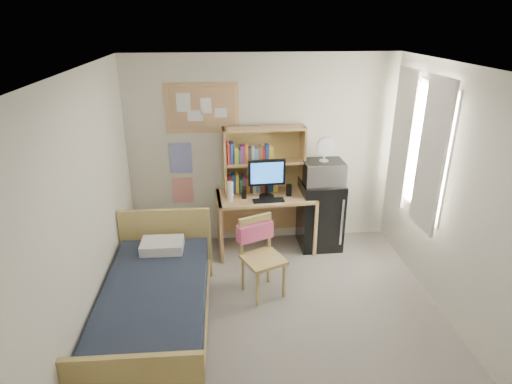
{
  "coord_description": "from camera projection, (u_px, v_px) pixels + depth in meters",
  "views": [
    {
      "loc": [
        -0.57,
        -3.46,
        3.02
      ],
      "look_at": [
        -0.16,
        1.2,
        1.09
      ],
      "focal_mm": 30.0,
      "sensor_mm": 36.0,
      "label": 1
    }
  ],
  "objects": [
    {
      "name": "ceiling",
      "position": [
        290.0,
        73.0,
        3.39
      ],
      "size": [
        3.6,
        4.2,
        0.02
      ],
      "primitive_type": "cube",
      "color": "silver",
      "rests_on": "wall_back"
    },
    {
      "name": "pillow",
      "position": [
        162.0,
        245.0,
        4.81
      ],
      "size": [
        0.47,
        0.33,
        0.11
      ],
      "primitive_type": "cube",
      "rotation": [
        0.0,
        0.0,
        -0.01
      ],
      "color": "white",
      "rests_on": "bed"
    },
    {
      "name": "desk",
      "position": [
        265.0,
        222.0,
        5.85
      ],
      "size": [
        1.33,
        0.72,
        0.8
      ],
      "primitive_type": "cube",
      "rotation": [
        0.0,
        0.0,
        0.06
      ],
      "color": "tan",
      "rests_on": "floor"
    },
    {
      "name": "microwave",
      "position": [
        323.0,
        172.0,
        5.66
      ],
      "size": [
        0.53,
        0.41,
        0.3
      ],
      "primitive_type": "cube",
      "rotation": [
        0.0,
        0.0,
        0.02
      ],
      "color": "silver",
      "rests_on": "mini_fridge"
    },
    {
      "name": "wall_right",
      "position": [
        474.0,
        213.0,
        4.03
      ],
      "size": [
        0.04,
        4.2,
        2.6
      ],
      "primitive_type": "cube",
      "color": "silver",
      "rests_on": "floor"
    },
    {
      "name": "mini_fridge",
      "position": [
        320.0,
        214.0,
        5.92
      ],
      "size": [
        0.57,
        0.57,
        0.95
      ],
      "primitive_type": "cube",
      "rotation": [
        0.0,
        0.0,
        0.02
      ],
      "color": "black",
      "rests_on": "floor"
    },
    {
      "name": "speaker_right",
      "position": [
        289.0,
        190.0,
        5.65
      ],
      "size": [
        0.07,
        0.07,
        0.16
      ],
      "primitive_type": "cube",
      "rotation": [
        0.0,
        0.0,
        0.06
      ],
      "color": "black",
      "rests_on": "desk"
    },
    {
      "name": "floor",
      "position": [
        282.0,
        335.0,
        4.39
      ],
      "size": [
        3.6,
        4.2,
        0.02
      ],
      "primitive_type": "cube",
      "color": "gray",
      "rests_on": "ground"
    },
    {
      "name": "window_unit",
      "position": [
        418.0,
        146.0,
        5.02
      ],
      "size": [
        0.1,
        1.4,
        1.7
      ],
      "primitive_type": "cube",
      "color": "white",
      "rests_on": "wall_right"
    },
    {
      "name": "desk_fan",
      "position": [
        325.0,
        150.0,
        5.55
      ],
      "size": [
        0.25,
        0.25,
        0.3
      ],
      "primitive_type": "cylinder",
      "rotation": [
        0.0,
        0.0,
        0.02
      ],
      "color": "white",
      "rests_on": "microwave"
    },
    {
      "name": "speaker_left",
      "position": [
        244.0,
        193.0,
        5.57
      ],
      "size": [
        0.07,
        0.07,
        0.15
      ],
      "primitive_type": "cube",
      "rotation": [
        0.0,
        0.0,
        0.06
      ],
      "color": "black",
      "rests_on": "desk"
    },
    {
      "name": "poster_wave",
      "position": [
        181.0,
        158.0,
        5.74
      ],
      "size": [
        0.3,
        0.01,
        0.42
      ],
      "primitive_type": "cube",
      "color": "#2A3DAB",
      "rests_on": "wall_back"
    },
    {
      "name": "monitor",
      "position": [
        267.0,
        179.0,
        5.54
      ],
      "size": [
        0.49,
        0.07,
        0.52
      ],
      "primitive_type": "cube",
      "rotation": [
        0.0,
        0.0,
        0.06
      ],
      "color": "black",
      "rests_on": "desk"
    },
    {
      "name": "hutch",
      "position": [
        264.0,
        160.0,
        5.66
      ],
      "size": [
        1.1,
        0.34,
        0.88
      ],
      "primitive_type": "cube",
      "rotation": [
        0.0,
        0.0,
        0.06
      ],
      "color": "tan",
      "rests_on": "desk"
    },
    {
      "name": "hoodie",
      "position": [
        255.0,
        231.0,
        4.91
      ],
      "size": [
        0.44,
        0.29,
        0.2
      ],
      "primitive_type": "cube",
      "rotation": [
        0.0,
        0.0,
        0.41
      ],
      "color": "#F35C8E",
      "rests_on": "desk_chair"
    },
    {
      "name": "desk_chair",
      "position": [
        263.0,
        259.0,
        4.85
      ],
      "size": [
        0.62,
        0.62,
        0.93
      ],
      "primitive_type": "cube",
      "rotation": [
        0.0,
        0.0,
        0.41
      ],
      "color": "tan",
      "rests_on": "floor"
    },
    {
      "name": "curtain_left",
      "position": [
        431.0,
        157.0,
        4.65
      ],
      "size": [
        0.04,
        0.55,
        1.7
      ],
      "primitive_type": "cube",
      "color": "white",
      "rests_on": "wall_right"
    },
    {
      "name": "curtain_right",
      "position": [
        402.0,
        137.0,
        5.38
      ],
      "size": [
        0.04,
        0.55,
        1.7
      ],
      "primitive_type": "cube",
      "color": "white",
      "rests_on": "wall_right"
    },
    {
      "name": "wall_back",
      "position": [
        262.0,
        152.0,
        5.82
      ],
      "size": [
        3.6,
        0.04,
        2.6
      ],
      "primitive_type": "cube",
      "color": "silver",
      "rests_on": "floor"
    },
    {
      "name": "wall_left",
      "position": [
        82.0,
        228.0,
        3.74
      ],
      "size": [
        0.04,
        4.2,
        2.6
      ],
      "primitive_type": "cube",
      "color": "silver",
      "rests_on": "floor"
    },
    {
      "name": "keyboard",
      "position": [
        268.0,
        200.0,
        5.51
      ],
      "size": [
        0.41,
        0.15,
        0.02
      ],
      "primitive_type": "cube",
      "rotation": [
        0.0,
        0.0,
        0.06
      ],
      "color": "black",
      "rests_on": "desk"
    },
    {
      "name": "water_bottle",
      "position": [
        230.0,
        191.0,
        5.49
      ],
      "size": [
        0.08,
        0.08,
        0.25
      ],
      "primitive_type": "cylinder",
      "rotation": [
        0.0,
        0.0,
        0.06
      ],
      "color": "white",
      "rests_on": "desk"
    },
    {
      "name": "bed",
      "position": [
        156.0,
        313.0,
        4.25
      ],
      "size": [
        1.05,
        2.07,
        0.57
      ],
      "primitive_type": "cube",
      "rotation": [
        0.0,
        0.0,
        -0.01
      ],
      "color": "black",
      "rests_on": "floor"
    },
    {
      "name": "bulletin_board",
      "position": [
        202.0,
        108.0,
        5.5
      ],
      "size": [
        0.94,
        0.03,
        0.64
      ],
      "primitive_type": "cube",
      "color": "tan",
      "rests_on": "wall_back"
    },
    {
      "name": "poster_japan",
      "position": [
        183.0,
        190.0,
        5.92
      ],
      "size": [
        0.28,
        0.01,
        0.36
      ],
      "primitive_type": "cube",
      "color": "red",
      "rests_on": "wall_back"
    }
  ]
}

